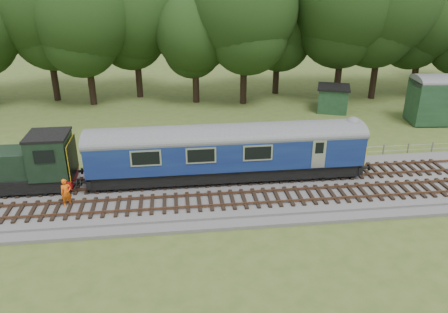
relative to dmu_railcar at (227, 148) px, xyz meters
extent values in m
plane|color=#41551F|center=(-1.40, -1.40, -2.61)|extent=(120.00, 120.00, 0.00)
cube|color=#4C4C4F|center=(-1.40, -1.40, -2.43)|extent=(70.00, 7.00, 0.35)
cube|color=brown|center=(-1.40, -0.72, -2.12)|extent=(66.50, 0.07, 0.14)
cube|color=brown|center=(-1.40, 0.72, -2.12)|extent=(66.50, 0.07, 0.14)
cube|color=brown|center=(-1.40, -3.72, -2.12)|extent=(66.50, 0.07, 0.14)
cube|color=brown|center=(-1.40, -2.28, -2.12)|extent=(66.50, 0.07, 0.14)
cube|color=black|center=(-0.01, 0.00, -1.55)|extent=(17.46, 2.52, 0.85)
cube|color=navy|center=(-0.01, 0.00, -0.12)|extent=(18.00, 2.80, 2.05)
cube|color=yellow|center=(9.01, 0.00, -0.50)|extent=(0.06, 2.74, 1.30)
cube|color=black|center=(5.99, 0.00, -1.75)|extent=(2.60, 2.00, 0.55)
cube|color=black|center=(-6.01, 0.00, -1.75)|extent=(2.60, 2.00, 0.55)
cube|color=black|center=(-14.41, 0.00, -1.60)|extent=(8.73, 2.39, 0.85)
cube|color=black|center=(-11.21, 0.00, 0.05)|extent=(2.40, 2.55, 2.60)
cube|color=#A70C0F|center=(-10.03, 0.00, -1.55)|extent=(0.25, 2.60, 0.55)
cube|color=yellow|center=(-9.89, 0.00, -0.15)|extent=(0.06, 2.55, 2.30)
imported|color=#F75D0D|center=(-9.95, -2.48, -1.38)|extent=(0.77, 0.68, 1.76)
cube|color=#18351E|center=(12.68, 14.87, -1.42)|extent=(3.65, 3.65, 2.38)
cube|color=black|center=(12.68, 14.87, -0.13)|extent=(4.01, 4.01, 0.19)
camera|label=1|loc=(-3.34, -26.30, 10.97)|focal=35.00mm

